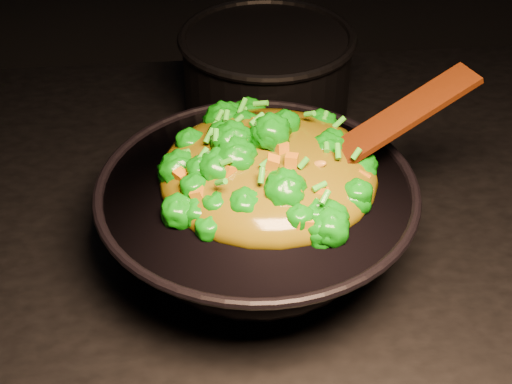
{
  "coord_description": "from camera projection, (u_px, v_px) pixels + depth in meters",
  "views": [
    {
      "loc": [
        -0.11,
        -0.66,
        1.48
      ],
      "look_at": [
        -0.05,
        -0.03,
        0.98
      ],
      "focal_mm": 50.0,
      "sensor_mm": 36.0,
      "label": 1
    }
  ],
  "objects": [
    {
      "name": "stir_fry",
      "position": [
        268.0,
        145.0,
        0.78
      ],
      "size": [
        0.3,
        0.3,
        0.09
      ],
      "primitive_type": null,
      "rotation": [
        0.0,
        0.0,
        0.24
      ],
      "color": "#0C7708",
      "rests_on": "wok"
    },
    {
      "name": "spatula",
      "position": [
        371.0,
        136.0,
        0.79
      ],
      "size": [
        0.25,
        0.12,
        0.11
      ],
      "primitive_type": "cube",
      "rotation": [
        0.0,
        -0.38,
        0.33
      ],
      "color": "#370F04",
      "rests_on": "wok"
    },
    {
      "name": "wok",
      "position": [
        257.0,
        220.0,
        0.82
      ],
      "size": [
        0.43,
        0.43,
        0.1
      ],
      "primitive_type": null,
      "rotation": [
        0.0,
        0.0,
        -0.28
      ],
      "color": "black",
      "rests_on": "stovetop"
    },
    {
      "name": "back_pot",
      "position": [
        267.0,
        76.0,
        1.04
      ],
      "size": [
        0.28,
        0.28,
        0.14
      ],
      "primitive_type": "cylinder",
      "rotation": [
        0.0,
        0.0,
        0.19
      ],
      "color": "black",
      "rests_on": "stovetop"
    }
  ]
}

